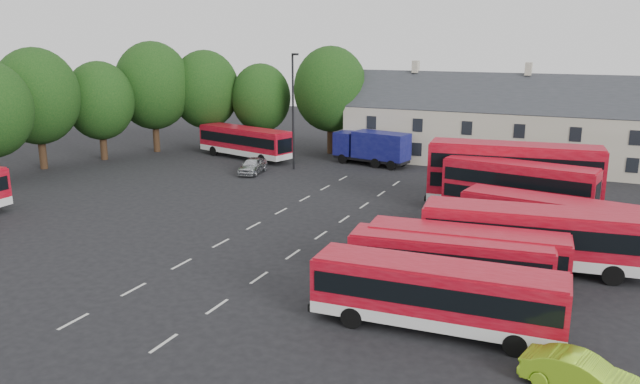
{
  "coord_description": "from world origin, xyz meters",
  "views": [
    {
      "loc": [
        20.68,
        -32.89,
        12.42
      ],
      "look_at": [
        3.84,
        4.43,
        2.2
      ],
      "focal_mm": 35.0,
      "sensor_mm": 36.0,
      "label": 1
    }
  ],
  "objects_px": {
    "bus_dd_south": "(518,188)",
    "lime_car": "(581,374)",
    "bus_row_a": "(436,291)",
    "lamppost": "(293,109)",
    "silver_car": "(253,166)",
    "box_truck": "(372,146)"
  },
  "relations": [
    {
      "from": "lamppost",
      "to": "bus_dd_south",
      "type": "bearing_deg",
      "value": -23.31
    },
    {
      "from": "bus_dd_south",
      "to": "bus_row_a",
      "type": "bearing_deg",
      "value": -83.62
    },
    {
      "from": "bus_dd_south",
      "to": "box_truck",
      "type": "xyz_separation_m",
      "value": [
        -15.66,
        14.41,
        -0.48
      ]
    },
    {
      "from": "bus_dd_south",
      "to": "lime_car",
      "type": "height_order",
      "value": "bus_dd_south"
    },
    {
      "from": "bus_row_a",
      "to": "box_truck",
      "type": "height_order",
      "value": "box_truck"
    },
    {
      "from": "bus_row_a",
      "to": "bus_dd_south",
      "type": "bearing_deg",
      "value": 83.96
    },
    {
      "from": "bus_row_a",
      "to": "lime_car",
      "type": "distance_m",
      "value": 6.62
    },
    {
      "from": "box_truck",
      "to": "lamppost",
      "type": "bearing_deg",
      "value": -130.25
    },
    {
      "from": "lime_car",
      "to": "lamppost",
      "type": "bearing_deg",
      "value": 53.84
    },
    {
      "from": "bus_row_a",
      "to": "bus_dd_south",
      "type": "relative_size",
      "value": 1.04
    },
    {
      "from": "lamppost",
      "to": "silver_car",
      "type": "bearing_deg",
      "value": -128.63
    },
    {
      "from": "silver_car",
      "to": "lime_car",
      "type": "relative_size",
      "value": 1.05
    },
    {
      "from": "bus_row_a",
      "to": "silver_car",
      "type": "relative_size",
      "value": 2.48
    },
    {
      "from": "silver_car",
      "to": "lamppost",
      "type": "height_order",
      "value": "lamppost"
    },
    {
      "from": "bus_row_a",
      "to": "silver_car",
      "type": "bearing_deg",
      "value": 130.79
    },
    {
      "from": "bus_row_a",
      "to": "lamppost",
      "type": "height_order",
      "value": "lamppost"
    },
    {
      "from": "box_truck",
      "to": "lime_car",
      "type": "bearing_deg",
      "value": -48.86
    },
    {
      "from": "silver_car",
      "to": "lime_car",
      "type": "distance_m",
      "value": 40.11
    },
    {
      "from": "box_truck",
      "to": "bus_dd_south",
      "type": "bearing_deg",
      "value": -31.61
    },
    {
      "from": "box_truck",
      "to": "lime_car",
      "type": "distance_m",
      "value": 41.07
    },
    {
      "from": "silver_car",
      "to": "bus_dd_south",
      "type": "bearing_deg",
      "value": -24.32
    },
    {
      "from": "bus_dd_south",
      "to": "lime_car",
      "type": "bearing_deg",
      "value": -67.24
    }
  ]
}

